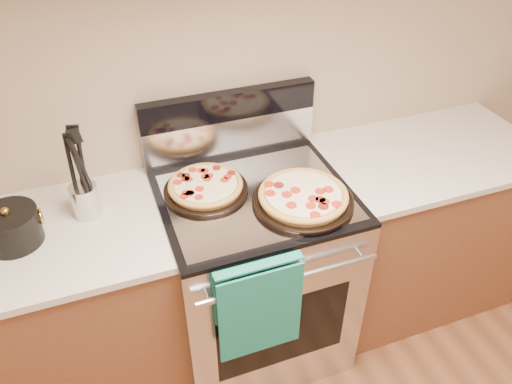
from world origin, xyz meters
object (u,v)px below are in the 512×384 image
object	(u,v)px
range_body	(254,275)
saucepan	(12,229)
pepperoni_pizza_front	(303,197)
utensil_crock	(86,200)
pepperoni_pizza_back	(206,187)

from	to	relation	value
range_body	saucepan	xyz separation A→B (m)	(-0.89, 0.04, 0.52)
pepperoni_pizza_front	saucepan	xyz separation A→B (m)	(-1.05, 0.17, 0.02)
utensil_crock	saucepan	world-z (taller)	utensil_crock
pepperoni_pizza_front	utensil_crock	xyz separation A→B (m)	(-0.79, 0.24, 0.02)
range_body	utensil_crock	bearing A→B (deg)	170.31
range_body	utensil_crock	xyz separation A→B (m)	(-0.63, 0.11, 0.52)
pepperoni_pizza_front	utensil_crock	size ratio (longest dim) A/B	3.00
utensil_crock	saucepan	xyz separation A→B (m)	(-0.26, -0.07, -0.01)
utensil_crock	pepperoni_pizza_back	bearing A→B (deg)	-4.82
pepperoni_pizza_back	pepperoni_pizza_front	xyz separation A→B (m)	(0.33, -0.20, 0.00)
pepperoni_pizza_front	utensil_crock	world-z (taller)	utensil_crock
range_body	utensil_crock	distance (m)	0.83
pepperoni_pizza_front	saucepan	bearing A→B (deg)	170.93
utensil_crock	pepperoni_pizza_front	bearing A→B (deg)	-16.83
range_body	pepperoni_pizza_back	distance (m)	0.53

